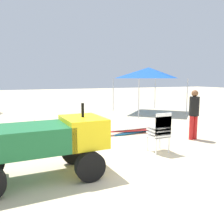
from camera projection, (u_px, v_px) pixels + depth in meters
ground at (142, 173)px, 5.13m from camera, size 80.00×80.00×0.00m
utility_cart at (45, 140)px, 4.78m from camera, size 2.58×1.33×1.50m
stacked_plastic_chairs at (161, 129)px, 6.44m from camera, size 0.48×0.48×1.11m
surfboard_pile at (136, 130)px, 8.83m from camera, size 2.41×0.68×0.24m
lifeguard_near_center at (194, 111)px, 7.81m from camera, size 0.32×0.32×1.64m
popup_canopy at (149, 73)px, 13.87m from camera, size 3.16×3.16×2.64m
traffic_cone_near at (35, 125)px, 9.09m from camera, size 0.32×0.32×0.46m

